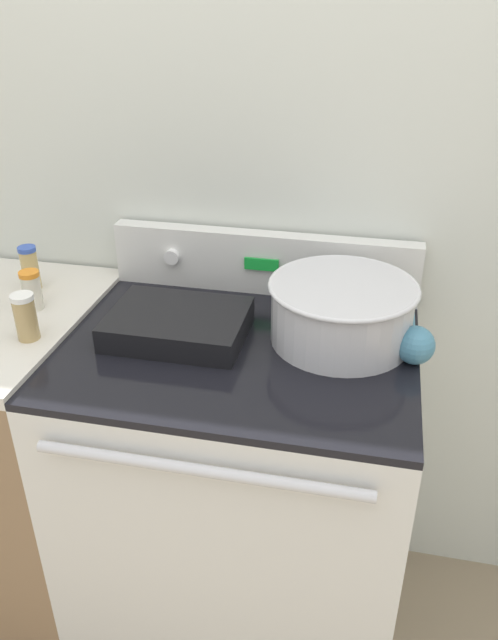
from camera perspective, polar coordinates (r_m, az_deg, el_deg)
name	(u,v)px	position (r m, az deg, el deg)	size (l,w,h in m)	color
kitchen_wall	(269,165)	(1.62, 1.88, 13.94)	(8.00, 0.05, 2.50)	silver
stove_range	(240,495)	(1.72, -0.80, -15.68)	(0.81, 0.67, 0.93)	silver
control_panel	(264,263)	(1.65, 1.36, 5.28)	(0.81, 0.07, 0.16)	silver
side_counter	(14,457)	(1.93, -20.66, -11.67)	(0.51, 0.64, 0.94)	#896B4C
mixing_bowl	(342,309)	(1.43, 8.48, 1.01)	(0.34, 0.34, 0.14)	silver
casserole_dish	(178,323)	(1.46, -6.52, -0.24)	(0.32, 0.24, 0.06)	black
ladle	(415,343)	(1.41, 14.93, -2.09)	(0.09, 0.33, 0.09)	teal
spice_jar_white_cap	(25,317)	(1.49, -19.76, 0.29)	(0.05, 0.05, 0.11)	tan
spice_jar_orange_cap	(32,290)	(1.63, -19.25, 2.61)	(0.05, 0.05, 0.10)	beige
spice_jar_blue_cap	(30,268)	(1.74, -19.39, 4.53)	(0.05, 0.05, 0.12)	tan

